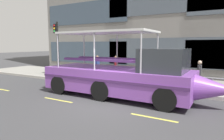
{
  "coord_description": "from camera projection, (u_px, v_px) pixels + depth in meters",
  "views": [
    {
      "loc": [
        4.63,
        -7.74,
        2.68
      ],
      "look_at": [
        -0.81,
        1.71,
        1.3
      ],
      "focal_mm": 32.23,
      "sensor_mm": 36.0,
      "label": 1
    }
  ],
  "objects": [
    {
      "name": "curb_edge",
      "position": [
        136.0,
        88.0,
        11.95
      ],
      "size": [
        32.0,
        0.18,
        0.18
      ],
      "primitive_type": "cube",
      "color": "#B2ADA3",
      "rests_on": "ground_plane"
    },
    {
      "name": "leaned_bicycle",
      "position": [
        72.0,
        73.0,
        15.25
      ],
      "size": [
        1.74,
        0.46,
        0.96
      ],
      "color": "black",
      "rests_on": "sidewalk"
    },
    {
      "name": "ground_plane",
      "position": [
        109.0,
        103.0,
        9.28
      ],
      "size": [
        120.0,
        120.0,
        0.0
      ],
      "primitive_type": "plane",
      "color": "#3D3D3F"
    },
    {
      "name": "pedestrian_near_stern",
      "position": [
        97.0,
        64.0,
        15.42
      ],
      "size": [
        0.24,
        0.48,
        1.67
      ],
      "color": "black",
      "rests_on": "sidewalk"
    },
    {
      "name": "curb_guardrail",
      "position": [
        135.0,
        76.0,
        12.25
      ],
      "size": [
        12.78,
        0.09,
        0.85
      ],
      "color": "gray",
      "rests_on": "sidewalk"
    },
    {
      "name": "pedestrian_near_bow",
      "position": [
        199.0,
        72.0,
        11.44
      ],
      "size": [
        0.22,
        0.46,
        1.6
      ],
      "color": "#1E2338",
      "rests_on": "sidewalk"
    },
    {
      "name": "pedestrian_mid_left",
      "position": [
        147.0,
        67.0,
        13.24
      ],
      "size": [
        0.51,
        0.24,
        1.77
      ],
      "color": "#47423D",
      "rests_on": "sidewalk"
    },
    {
      "name": "pedestrian_mid_right",
      "position": [
        116.0,
        65.0,
        14.14
      ],
      "size": [
        0.27,
        0.48,
        1.73
      ],
      "color": "#47423D",
      "rests_on": "sidewalk"
    },
    {
      "name": "sidewalk",
      "position": [
        150.0,
        82.0,
        14.09
      ],
      "size": [
        32.0,
        4.8,
        0.18
      ],
      "primitive_type": "cube",
      "color": "gray",
      "rests_on": "ground_plane"
    },
    {
      "name": "duck_tour_boat",
      "position": [
        126.0,
        76.0,
        10.19
      ],
      "size": [
        9.63,
        2.68,
        3.36
      ],
      "color": "purple",
      "rests_on": "ground_plane"
    },
    {
      "name": "lane_centreline",
      "position": [
        99.0,
        108.0,
        8.59
      ],
      "size": [
        25.8,
        0.12,
        0.01
      ],
      "color": "#DBD64C",
      "rests_on": "ground_plane"
    },
    {
      "name": "traffic_light_pole",
      "position": [
        57.0,
        43.0,
        15.98
      ],
      "size": [
        0.24,
        0.46,
        4.3
      ],
      "color": "black",
      "rests_on": "sidewalk"
    }
  ]
}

